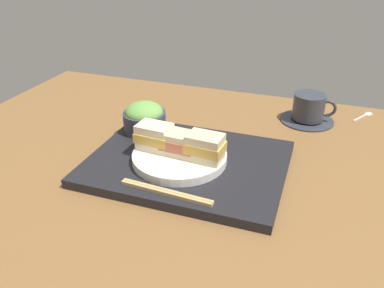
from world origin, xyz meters
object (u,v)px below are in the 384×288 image
sandwich_near (155,137)px  teaspoon (366,114)px  sandwich_plate (180,157)px  sandwich_middle (179,143)px  sandwich_far (205,147)px  salad_bowl (144,117)px  coffee_cup (309,109)px  chopsticks_pair (166,192)px

sandwich_near → teaspoon: size_ratio=0.94×
sandwich_plate → sandwich_middle: size_ratio=2.58×
sandwich_near → sandwich_far: (11.58, -0.77, -0.01)cm
salad_bowl → coffee_cup: salad_bowl is taller
sandwich_plate → chopsticks_pair: sandwich_plate is taller
sandwich_far → sandwich_plate: bearing=176.2°
sandwich_plate → coffee_cup: size_ratio=1.41×
coffee_cup → teaspoon: bearing=31.9°
coffee_cup → chopsticks_pair: bearing=-115.3°
sandwich_near → sandwich_plate: bearing=-3.8°
sandwich_plate → chopsticks_pair: bearing=-80.9°
teaspoon → sandwich_far: bearing=-127.0°
sandwich_far → chopsticks_pair: bearing=-108.2°
chopsticks_pair → sandwich_plate: bearing=99.1°
sandwich_plate → chopsticks_pair: size_ratio=1.08×
sandwich_plate → coffee_cup: bearing=55.2°
sandwich_plate → sandwich_middle: bearing=-26.6°
salad_bowl → coffee_cup: size_ratio=0.72×
coffee_cup → sandwich_plate: bearing=-124.8°
salad_bowl → chopsticks_pair: bearing=-56.4°
sandwich_far → coffee_cup: 39.16cm
sandwich_far → coffee_cup: sandwich_far is taller
sandwich_plate → salad_bowl: 17.21cm
sandwich_near → sandwich_middle: 5.82cm
sandwich_plate → sandwich_far: size_ratio=2.51×
sandwich_near → chopsticks_pair: size_ratio=0.43×
sandwich_middle → teaspoon: (39.05, 43.71, -5.90)cm
sandwich_far → coffee_cup: bearing=62.5°
coffee_cup → salad_bowl: bearing=-147.6°
sandwich_near → sandwich_middle: sandwich_near is taller
sandwich_plate → salad_bowl: (-13.21, 10.73, 2.58)cm
sandwich_middle → teaspoon: 58.91cm
sandwich_near → sandwich_far: 11.61cm
sandwich_near → teaspoon: sandwich_near is taller
sandwich_plate → teaspoon: size_ratio=2.37×
sandwich_middle → sandwich_far: size_ratio=0.97×
salad_bowl → sandwich_plate: bearing=-39.1°
teaspoon → coffee_cup: bearing=-148.1°
salad_bowl → teaspoon: salad_bowl is taller
sandwich_near → chopsticks_pair: (7.73, -12.46, -4.23)cm
coffee_cup → teaspoon: (15.24, 9.48, -3.03)cm
sandwich_middle → teaspoon: bearing=48.2°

